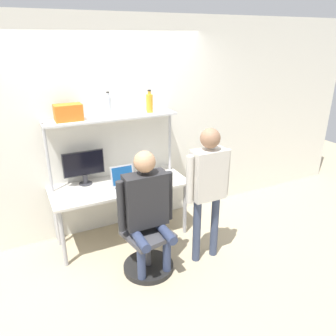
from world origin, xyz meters
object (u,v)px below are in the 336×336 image
object	(u,v)px
office_chair	(146,246)
person_standing	(208,180)
bottle_clear	(109,106)
person_seated	(147,204)
monitor	(84,166)
bottle_amber	(150,103)
laptop	(124,181)
storage_box	(68,113)
cell_phone	(146,183)

from	to	relation	value
office_chair	person_standing	size ratio (longest dim) A/B	0.59
person_standing	office_chair	bearing A→B (deg)	169.51
person_standing	bottle_clear	world-z (taller)	bottle_clear
person_seated	office_chair	bearing A→B (deg)	99.99
office_chair	person_seated	bearing A→B (deg)	-80.01
monitor	office_chair	distance (m)	1.22
office_chair	person_standing	distance (m)	1.00
person_standing	bottle_amber	distance (m)	1.24
office_chair	person_seated	distance (m)	0.54
monitor	bottle_amber	bearing A→B (deg)	-2.66
laptop	monitor	bearing A→B (deg)	144.58
person_seated	storage_box	xyz separation A→B (m)	(-0.54, 0.92, 0.83)
storage_box	cell_phone	bearing A→B (deg)	-18.66
monitor	office_chair	world-z (taller)	monitor
bottle_amber	bottle_clear	bearing A→B (deg)	180.00
person_standing	monitor	bearing A→B (deg)	136.68
cell_phone	person_seated	world-z (taller)	person_seated
bottle_amber	storage_box	size ratio (longest dim) A/B	0.92
laptop	cell_phone	world-z (taller)	laptop
cell_phone	bottle_amber	world-z (taller)	bottle_amber
office_chair	laptop	bearing A→B (deg)	91.16
monitor	person_seated	distance (m)	1.06
office_chair	bottle_amber	size ratio (longest dim) A/B	3.38
laptop	storage_box	distance (m)	1.02
laptop	storage_box	size ratio (longest dim) A/B	0.96
cell_phone	bottle_clear	world-z (taller)	bottle_clear
person_standing	laptop	bearing A→B (deg)	132.92
cell_phone	person_standing	world-z (taller)	person_standing
monitor	person_seated	world-z (taller)	person_seated
person_seated	bottle_amber	xyz separation A→B (m)	(0.44, 0.92, 0.85)
office_chair	person_standing	world-z (taller)	person_standing
laptop	storage_box	xyz separation A→B (m)	(-0.52, 0.25, 0.84)
storage_box	bottle_amber	bearing A→B (deg)	0.00
laptop	office_chair	distance (m)	0.82
bottle_amber	storage_box	world-z (taller)	bottle_amber
office_chair	bottle_amber	xyz separation A→B (m)	(0.45, 0.87, 1.39)
laptop	bottle_amber	bearing A→B (deg)	28.22
laptop	person_seated	size ratio (longest dim) A/B	0.21
person_standing	person_seated	bearing A→B (deg)	172.95
storage_box	laptop	bearing A→B (deg)	-25.38
cell_phone	person_seated	size ratio (longest dim) A/B	0.11
person_standing	storage_box	world-z (taller)	storage_box
laptop	bottle_clear	bearing A→B (deg)	103.15
monitor	storage_box	distance (m)	0.68
person_seated	person_standing	xyz separation A→B (m)	(0.68, -0.08, 0.17)
office_chair	storage_box	world-z (taller)	storage_box
bottle_amber	cell_phone	bearing A→B (deg)	-125.05
person_seated	bottle_clear	size ratio (longest dim) A/B	4.83
bottle_amber	storage_box	bearing A→B (deg)	180.00
office_chair	bottle_clear	world-z (taller)	bottle_clear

